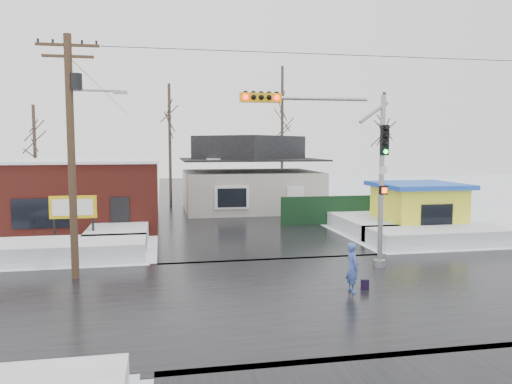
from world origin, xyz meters
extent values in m
plane|color=white|center=(0.00, 0.00, 0.00)|extent=(120.00, 120.00, 0.00)
cube|color=black|center=(0.00, 0.00, 0.01)|extent=(10.00, 120.00, 0.02)
cube|color=black|center=(0.00, 0.00, 0.01)|extent=(120.00, 10.00, 0.02)
cube|color=white|center=(-9.00, 7.00, 0.40)|extent=(7.00, 3.00, 0.80)
cube|color=white|center=(9.00, 7.00, 0.40)|extent=(7.00, 3.00, 0.80)
cube|color=white|center=(-7.00, 12.00, 0.40)|extent=(3.00, 8.00, 0.80)
cube|color=white|center=(7.00, 12.00, 0.40)|extent=(3.00, 8.00, 0.80)
cylinder|color=gray|center=(4.00, 3.00, 3.50)|extent=(0.20, 0.20, 7.00)
cylinder|color=gray|center=(4.00, 3.00, 0.15)|extent=(0.50, 0.50, 0.30)
cylinder|color=gray|center=(1.00, 3.00, 6.80)|extent=(4.60, 0.14, 0.14)
cube|color=gold|center=(-1.00, 3.00, 6.80)|extent=(1.60, 0.28, 0.35)
sphere|color=#FF0C0C|center=(-1.60, 2.84, 6.80)|extent=(0.20, 0.20, 0.20)
sphere|color=#FF0C0C|center=(-0.40, 2.84, 6.80)|extent=(0.20, 0.20, 0.20)
cube|color=black|center=(4.00, 2.80, 5.20)|extent=(0.30, 0.22, 1.20)
sphere|color=#0CE533|center=(4.00, 2.66, 4.75)|extent=(0.18, 0.18, 0.18)
cube|color=black|center=(4.00, 2.80, 3.20)|extent=(0.30, 0.20, 0.35)
cylinder|color=#382619|center=(-8.00, 3.50, 4.50)|extent=(0.28, 0.28, 9.00)
cube|color=#382619|center=(-8.00, 3.50, 8.60)|extent=(2.20, 0.10, 0.10)
cube|color=#382619|center=(-8.00, 3.50, 8.20)|extent=(1.80, 0.10, 0.10)
cylinder|color=black|center=(-7.75, 3.50, 7.30)|extent=(0.44, 0.44, 0.60)
cylinder|color=gray|center=(-7.10, 3.50, 7.00)|extent=(1.80, 0.08, 0.08)
cube|color=gray|center=(-6.20, 3.50, 6.95)|extent=(0.50, 0.22, 0.12)
cube|color=maroon|center=(-11.00, 16.00, 2.00)|extent=(12.00, 8.00, 4.00)
cube|color=white|center=(-11.00, 16.00, 4.05)|extent=(12.20, 8.20, 0.15)
cube|color=black|center=(-11.00, 11.98, 1.40)|extent=(3.00, 0.08, 1.60)
cube|color=black|center=(-7.00, 11.98, 1.10)|extent=(1.00, 0.08, 2.20)
cylinder|color=black|center=(-9.90, 9.50, 0.90)|extent=(0.10, 0.10, 1.80)
cylinder|color=black|center=(-8.10, 9.50, 0.90)|extent=(0.10, 0.10, 1.80)
cube|color=gold|center=(-9.00, 9.50, 2.00)|extent=(2.20, 0.18, 1.10)
cube|color=white|center=(-9.00, 9.39, 2.00)|extent=(1.90, 0.02, 0.80)
cube|color=beige|center=(2.00, 22.00, 1.50)|extent=(10.00, 8.00, 3.00)
cube|color=black|center=(2.00, 22.00, 3.90)|extent=(10.40, 8.40, 0.12)
pyramid|color=black|center=(2.00, 22.00, 4.86)|extent=(9.00, 7.00, 1.80)
cube|color=maroon|center=(5.20, 23.00, 4.90)|extent=(0.70, 0.70, 1.40)
cube|color=white|center=(0.00, 17.95, 1.40)|extent=(2.40, 0.12, 1.60)
cube|color=#F8F437|center=(9.50, 10.00, 1.30)|extent=(4.00, 4.00, 2.60)
cube|color=blue|center=(9.50, 10.00, 2.75)|extent=(4.60, 4.60, 0.25)
cube|color=black|center=(9.50, 7.97, 1.30)|extent=(1.80, 0.06, 1.20)
cube|color=black|center=(6.50, 14.00, 0.90)|extent=(8.00, 0.12, 1.80)
cylinder|color=#332821|center=(-4.00, 26.00, 5.00)|extent=(0.24, 0.24, 10.00)
cylinder|color=#332821|center=(6.00, 28.00, 6.00)|extent=(0.24, 0.24, 12.00)
cylinder|color=#332821|center=(12.00, 20.00, 4.50)|extent=(0.24, 0.24, 9.00)
cylinder|color=#332821|center=(-14.00, 24.00, 4.00)|extent=(0.24, 0.24, 8.00)
imported|color=#3F5CB2|center=(1.54, -0.16, 0.86)|extent=(0.44, 0.64, 1.71)
cube|color=black|center=(2.09, 0.03, 0.17)|extent=(0.30, 0.19, 0.35)
camera|label=1|loc=(-4.78, -15.82, 5.01)|focal=35.00mm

